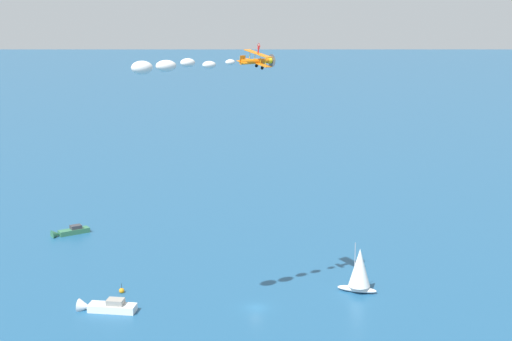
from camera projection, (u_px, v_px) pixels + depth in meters
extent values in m
plane|color=#1E517A|center=(256.00, 308.00, 137.24)|extent=(2000.00, 2000.00, 0.00)
ellipsoid|color=white|center=(357.00, 289.00, 145.05)|extent=(7.91, 5.83, 1.10)
cylinder|color=#B2B2B7|center=(355.00, 265.00, 144.12)|extent=(0.14, 0.14, 9.04)
cone|color=white|center=(360.00, 267.00, 143.92)|extent=(5.90, 5.90, 7.69)
cube|color=#33704C|center=(74.00, 231.00, 182.40)|extent=(3.43, 7.84, 1.21)
cone|color=#33704C|center=(56.00, 234.00, 179.87)|extent=(2.67, 2.25, 2.43)
cube|color=#38383D|center=(76.00, 227.00, 182.48)|extent=(2.28, 2.89, 0.91)
cube|color=white|center=(112.00, 308.00, 135.55)|extent=(8.56, 7.87, 1.41)
cone|color=white|center=(84.00, 306.00, 136.28)|extent=(3.55, 3.62, 2.83)
cube|color=gray|center=(115.00, 302.00, 135.19)|extent=(3.82, 3.72, 1.06)
sphere|color=orange|center=(122.00, 291.00, 144.63)|extent=(1.10, 1.10, 1.10)
cylinder|color=black|center=(121.00, 286.00, 144.40)|extent=(0.08, 0.08, 1.00)
cylinder|color=orange|center=(256.00, 61.00, 127.21)|extent=(1.86, 6.48, 1.02)
cylinder|color=yellow|center=(270.00, 61.00, 128.80)|extent=(1.21, 0.75, 1.14)
cylinder|color=#4C4C51|center=(272.00, 61.00, 129.03)|extent=(2.59, 0.39, 2.61)
cube|color=orange|center=(257.00, 63.00, 127.47)|extent=(7.25, 2.23, 1.17)
cube|color=orange|center=(258.00, 54.00, 126.93)|extent=(7.25, 2.23, 1.17)
cylinder|color=yellow|center=(250.00, 55.00, 129.13)|extent=(0.34, 0.14, 1.62)
cylinder|color=yellow|center=(255.00, 57.00, 127.89)|extent=(0.34, 0.14, 1.62)
cylinder|color=yellow|center=(261.00, 59.00, 126.51)|extent=(0.34, 0.14, 1.62)
cylinder|color=yellow|center=(266.00, 61.00, 125.26)|extent=(0.34, 0.14, 1.62)
cube|color=orange|center=(243.00, 59.00, 125.47)|extent=(0.42, 1.13, 1.20)
cube|color=orange|center=(242.00, 62.00, 125.65)|extent=(2.58, 1.22, 0.44)
cylinder|color=black|center=(256.00, 66.00, 128.68)|extent=(0.28, 0.62, 0.61)
cylinder|color=black|center=(262.00, 68.00, 127.29)|extent=(0.28, 0.62, 0.61)
cylinder|color=#262628|center=(258.00, 51.00, 126.78)|extent=(0.22, 0.11, 0.90)
cylinder|color=red|center=(258.00, 51.00, 126.86)|extent=(0.26, 0.16, 0.79)
cylinder|color=red|center=(259.00, 51.00, 126.70)|extent=(0.26, 0.16, 0.79)
cube|color=red|center=(259.00, 47.00, 126.56)|extent=(0.43, 0.25, 0.56)
sphere|color=tan|center=(259.00, 45.00, 126.44)|extent=(0.21, 0.21, 0.21)
cylinder|color=red|center=(258.00, 45.00, 126.63)|extent=(0.44, 0.15, 0.51)
cylinder|color=red|center=(260.00, 45.00, 126.20)|extent=(0.31, 0.13, 0.57)
ellipsoid|color=silver|center=(230.00, 62.00, 124.40)|extent=(1.52, 2.00, 1.14)
ellipsoid|color=silver|center=(209.00, 65.00, 122.35)|extent=(2.01, 2.68, 1.51)
ellipsoid|color=silver|center=(188.00, 63.00, 119.98)|extent=(2.24, 2.87, 1.69)
ellipsoid|color=silver|center=(166.00, 66.00, 117.67)|extent=(2.92, 3.88, 2.18)
ellipsoid|color=silver|center=(142.00, 68.00, 115.75)|extent=(3.30, 3.93, 2.53)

